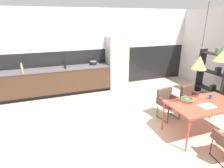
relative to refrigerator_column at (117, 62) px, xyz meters
The scene contains 17 objects.
ground_plane 3.17m from the refrigerator_column, 99.37° to the right, with size 9.64×9.64×0.00m, color #CCAE95.
back_wall_splashback_dark 0.65m from the refrigerator_column, 143.85° to the left, with size 7.42×0.12×1.40m, color black.
back_wall_panel_upper 1.32m from the refrigerator_column, 143.85° to the left, with size 7.42×0.12×1.40m, color silver.
kitchen_counter 2.26m from the refrigerator_column, behind, with size 3.71×0.63×0.90m.
refrigerator_column is the anchor object (origin of this frame).
dining_table 3.56m from the refrigerator_column, 79.16° to the right, with size 1.54×0.88×0.73m.
armchair_head_of_table 2.89m from the refrigerator_column, 67.87° to the right, with size 0.56×0.56×0.78m.
armchair_facing_counter 2.67m from the refrigerator_column, 81.65° to the right, with size 0.55×0.54×0.76m.
fruit_bowl 3.29m from the refrigerator_column, 83.24° to the right, with size 0.30×0.30×0.07m.
open_book 3.67m from the refrigerator_column, 80.32° to the right, with size 0.31×0.24×0.02m.
mug_dark_espresso 3.49m from the refrigerator_column, 73.48° to the right, with size 0.13×0.08×0.11m.
cooking_pot 0.87m from the refrigerator_column, behind, with size 0.24×0.24×0.15m.
bottle_wine_green 3.16m from the refrigerator_column, behind, with size 0.07×0.07×0.30m.
bottle_oil_tall 1.87m from the refrigerator_column, behind, with size 0.07×0.07×0.33m.
open_shelf_unit 3.21m from the refrigerator_column, 37.71° to the right, with size 0.30×1.03×1.61m.
pendant_lamp_over_table_near 3.57m from the refrigerator_column, 84.07° to the right, with size 0.29×0.29×1.23m.
pendant_lamp_over_table_far 3.68m from the refrigerator_column, 74.23° to the right, with size 0.35×0.35×1.13m.
Camera 1 is at (-1.96, -3.26, 2.48)m, focal length 29.95 mm.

